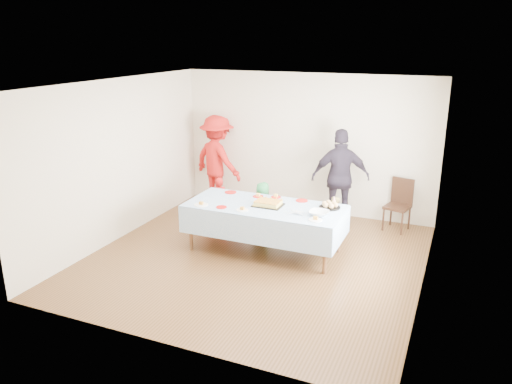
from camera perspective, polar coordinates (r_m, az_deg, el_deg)
ground at (r=7.92m, az=-0.05°, el=-7.59°), size 5.00×5.00×0.00m
room_walls at (r=7.34m, az=0.35°, el=4.99°), size 5.04×5.04×2.72m
party_table at (r=7.93m, az=0.99°, el=-1.92°), size 2.50×1.10×0.78m
birthday_cake at (r=7.89m, az=1.39°, el=-1.30°), size 0.46×0.35×0.08m
rolls_tray at (r=7.87m, az=8.43°, el=-1.51°), size 0.33×0.33×0.10m
punch_bowl at (r=7.52m, az=7.20°, el=-2.42°), size 0.30×0.30×0.07m
party_hat at (r=8.01m, az=8.91°, el=-0.94°), size 0.09×0.09×0.15m
fork_pile at (r=7.55m, az=4.56°, el=-2.27°), size 0.24×0.18×0.07m
plate_red_far_a at (r=8.56m, az=-2.92°, el=-0.03°), size 0.20×0.20×0.01m
plate_red_far_b at (r=8.33m, az=0.24°, el=-0.50°), size 0.18×0.18×0.01m
plate_red_far_c at (r=8.30m, az=2.28°, el=-0.58°), size 0.17×0.17×0.01m
plate_red_far_d at (r=8.15m, az=5.25°, el=-0.98°), size 0.20×0.20×0.01m
plate_red_near at (r=7.83m, az=-3.97°, el=-1.74°), size 0.17×0.17×0.01m
plate_white_left at (r=7.97m, az=-6.28°, el=-1.46°), size 0.22×0.22×0.01m
plate_white_mid at (r=7.69m, az=-1.58°, el=-2.06°), size 0.19×0.19×0.01m
plate_white_right at (r=7.33m, az=6.82°, el=-3.18°), size 0.20×0.20×0.01m
dining_chair at (r=9.28m, az=16.07°, el=-1.04°), size 0.49×0.49×0.93m
toddler_left at (r=9.33m, az=-4.20°, el=-0.87°), size 0.36×0.30×0.85m
toddler_mid at (r=8.74m, az=0.76°, el=-1.85°), size 0.47×0.32×0.93m
toddler_right at (r=8.67m, az=8.86°, el=-2.87°), size 0.36×0.28×0.74m
adult_left at (r=10.23m, az=-4.44°, el=3.63°), size 1.35×1.05×1.84m
adult_right at (r=9.17m, az=9.63°, el=1.63°), size 1.13×0.76×1.78m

